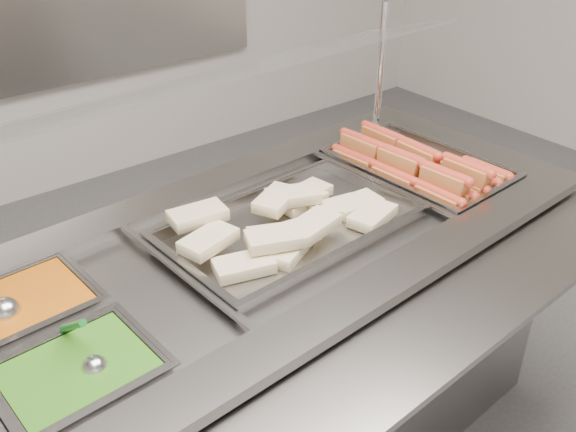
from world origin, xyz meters
TOP-DOWN VIEW (x-y plane):
  - steam_counter at (0.08, 0.28)m, footprint 1.82×0.88m
  - tray_rail at (0.10, -0.20)m, footprint 1.71×0.44m
  - sneeze_guard at (0.07, 0.49)m, footprint 1.58×0.36m
  - pan_hotdogs at (0.67, 0.32)m, footprint 0.35×0.54m
  - pan_wraps at (0.13, 0.29)m, footprint 0.66×0.41m
  - pan_beans at (-0.54, 0.39)m, footprint 0.30×0.24m
  - pan_peas at (-0.52, 0.11)m, footprint 0.30×0.24m
  - hotdogs_in_buns at (0.64, 0.31)m, footprint 0.31×0.50m
  - tortilla_wraps at (0.13, 0.28)m, footprint 0.60×0.32m
  - ladle at (-0.58, 0.37)m, footprint 0.07×0.19m
  - serving_spoon at (-0.50, 0.11)m, footprint 0.05×0.17m

SIDE VIEW (x-z plane):
  - steam_counter at x=0.08m, z-range 0.00..0.85m
  - tray_rail at x=0.10m, z-range 0.78..0.83m
  - pan_hotdogs at x=0.67m, z-range 0.76..0.86m
  - pan_beans at x=-0.54m, z-range 0.76..0.86m
  - pan_peas at x=-0.52m, z-range 0.76..0.86m
  - pan_wraps at x=0.13m, z-range 0.79..0.86m
  - hotdogs_in_buns at x=0.64m, z-range 0.80..0.91m
  - ladle at x=-0.58m, z-range 0.79..0.92m
  - tortilla_wraps at x=0.13m, z-range 0.81..0.90m
  - serving_spoon at x=-0.50m, z-range 0.79..0.93m
  - sneeze_guard at x=0.07m, z-range 0.99..1.40m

